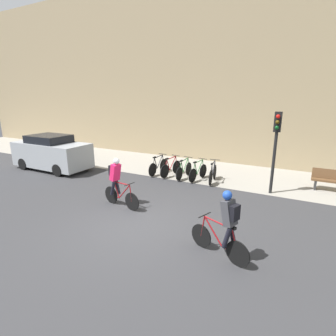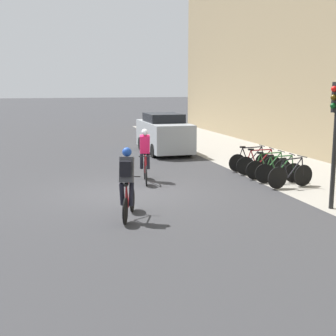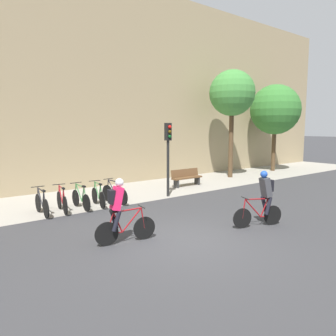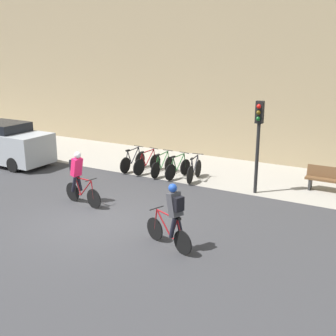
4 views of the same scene
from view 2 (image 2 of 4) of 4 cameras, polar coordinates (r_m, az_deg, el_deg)
name	(u,v)px [view 2 (image 2 of 4)]	position (r m, az deg, el deg)	size (l,w,h in m)	color
ground	(127,192)	(14.11, -5.08, -2.98)	(200.00, 200.00, 0.00)	#333335
kerb_strip	(323,180)	(16.66, 18.40, -1.42)	(44.00, 4.50, 0.01)	gray
cyclist_pink	(145,153)	(15.52, -2.83, 1.80)	(1.69, 0.54, 1.76)	black
cyclist_grey	(127,181)	(11.08, -4.99, -1.63)	(1.63, 0.68, 1.75)	black
parked_bike_0	(250,161)	(17.64, 10.02, 0.88)	(0.46, 1.70, 0.97)	black
parked_bike_1	(259,164)	(17.00, 11.06, 0.50)	(0.46, 1.68, 0.97)	black
parked_bike_2	(269,167)	(16.37, 12.18, 0.07)	(0.46, 1.69, 0.96)	black
parked_bike_3	(279,171)	(15.75, 13.39, -0.38)	(0.46, 1.62, 0.96)	black
parked_bike_4	(290,175)	(15.13, 14.71, -0.81)	(0.46, 1.67, 0.98)	black
traffic_light_pole	(336,122)	(12.61, 19.80, 5.34)	(0.26, 0.30, 3.26)	black
parked_car	(164,134)	(22.07, -0.50, 4.19)	(4.30, 1.84, 1.85)	#9EA3A8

